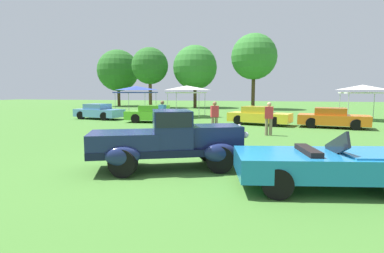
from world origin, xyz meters
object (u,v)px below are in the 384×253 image
Objects in this scene: show_car_skyblue at (99,112)px; show_car_orange at (332,118)px; neighbor_convertible at (330,164)px; canopy_tent_center_field at (187,89)px; show_car_lime at (156,114)px; spectator_by_row at (215,116)px; spectator_near_truck at (162,114)px; canopy_tent_left_field at (136,89)px; show_car_yellow at (259,116)px; feature_pickup_truck at (169,139)px; spectator_between_cars at (269,117)px; canopy_tent_right_field at (363,89)px.

show_car_orange is at bearing -6.88° from show_car_skyblue.
canopy_tent_center_field is at bearing 113.23° from neighbor_convertible.
show_car_lime is 2.61× the size of spectator_by_row.
canopy_tent_left_field reaches higher than spectator_near_truck.
show_car_yellow is (12.55, -1.29, 0.00)m from show_car_skyblue.
canopy_tent_left_field is (-13.34, 20.02, 1.85)m from neighbor_convertible.
feature_pickup_truck is 13.43m from show_car_orange.
feature_pickup_truck is 2.72× the size of spectator_between_cars.
canopy_tent_left_field is (-6.26, 10.88, 1.51)m from spectator_near_truck.
spectator_between_cars is at bearing -133.06° from show_car_orange.
spectator_by_row is 14.82m from canopy_tent_left_field.
canopy_tent_right_field is (7.69, 5.07, 1.82)m from show_car_yellow.
spectator_near_truck is at bearing -36.90° from show_car_skyblue.
canopy_tent_right_field reaches higher than spectator_near_truck.
canopy_tent_center_field is (-6.22, 5.18, 1.82)m from show_car_yellow.
spectator_near_truck is at bearing -142.89° from show_car_yellow.
spectator_near_truck is 0.60× the size of canopy_tent_right_field.
spectator_by_row is (-3.99, 8.63, 0.34)m from neighbor_convertible.
show_car_skyblue is 7.66m from canopy_tent_center_field.
feature_pickup_truck is 17.96m from canopy_tent_center_field.
show_car_lime is 1.02× the size of show_car_yellow.
spectator_near_truck is 1.00× the size of spectator_between_cars.
show_car_skyblue and show_car_yellow have the same top height.
feature_pickup_truck is at bearing -64.30° from canopy_tent_left_field.
show_car_lime is 1.34× the size of canopy_tent_left_field.
feature_pickup_truck is 20.19m from canopy_tent_right_field.
show_car_yellow is at bearing -30.23° from canopy_tent_left_field.
spectator_by_row is at bearing -68.17° from canopy_tent_center_field.
show_car_orange is 12.29m from canopy_tent_center_field.
show_car_yellow is at bearing 95.97° from spectator_between_cars.
canopy_tent_left_field is at bearing 129.41° from spectator_by_row.
spectator_between_cars is 2.83m from spectator_by_row.
feature_pickup_truck is 16.93m from show_car_skyblue.
spectator_near_truck is at bearing -161.21° from show_car_orange.
spectator_between_cars reaches higher than show_car_orange.
canopy_tent_center_field is at bearing 31.61° from show_car_skyblue.
show_car_skyblue is at bearing -99.20° from canopy_tent_left_field.
canopy_tent_center_field reaches higher than show_car_orange.
canopy_tent_right_field reaches higher than neighbor_convertible.
show_car_orange is at bearing -9.80° from show_car_yellow.
feature_pickup_truck is 2.72× the size of spectator_near_truck.
feature_pickup_truck is 1.05× the size of neighbor_convertible.
neighbor_convertible is at bearing -55.93° from show_car_lime.
canopy_tent_center_field reaches higher than spectator_near_truck.
feature_pickup_truck is 7.72m from spectator_by_row.
show_car_orange is 5.68m from spectator_between_cars.
neighbor_convertible is at bearing -66.77° from canopy_tent_center_field.
show_car_skyblue is 14.45m from spectator_between_cars.
canopy_tent_center_field is at bearing -16.46° from canopy_tent_left_field.
canopy_tent_center_field is at bearing 111.83° from spectator_by_row.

